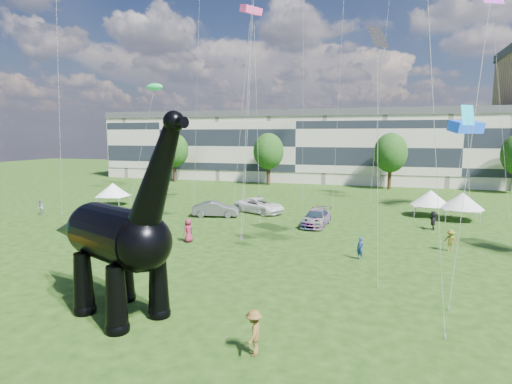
% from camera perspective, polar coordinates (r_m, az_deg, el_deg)
% --- Properties ---
extents(ground, '(220.00, 220.00, 0.00)m').
position_cam_1_polar(ground, '(21.29, -6.08, -16.32)').
color(ground, '#16330C').
rests_on(ground, ground).
extents(terrace_row, '(78.00, 11.00, 12.00)m').
position_cam_1_polar(terrace_row, '(81.42, 6.12, 5.76)').
color(terrace_row, beige).
rests_on(terrace_row, ground).
extents(tree_far_left, '(5.20, 5.20, 9.44)m').
position_cam_1_polar(tree_far_left, '(80.32, -10.86, 5.85)').
color(tree_far_left, '#382314').
rests_on(tree_far_left, ground).
extents(tree_mid_left, '(5.20, 5.20, 9.44)m').
position_cam_1_polar(tree_mid_left, '(73.58, 1.67, 5.83)').
color(tree_mid_left, '#382314').
rests_on(tree_mid_left, ground).
extents(tree_mid_right, '(5.20, 5.20, 9.44)m').
position_cam_1_polar(tree_mid_right, '(70.86, 17.52, 5.41)').
color(tree_mid_right, '#382314').
rests_on(tree_mid_right, ground).
extents(dinosaur_sculpture, '(11.73, 6.69, 9.94)m').
position_cam_1_polar(dinosaur_sculpture, '(21.75, -18.56, -5.72)').
color(dinosaur_sculpture, black).
rests_on(dinosaur_sculpture, ground).
extents(car_silver, '(3.69, 5.22, 1.65)m').
position_cam_1_polar(car_silver, '(47.18, -14.93, -2.13)').
color(car_silver, silver).
rests_on(car_silver, ground).
extents(car_grey, '(5.11, 2.77, 1.60)m').
position_cam_1_polar(car_grey, '(45.47, -5.38, -2.30)').
color(car_grey, slate).
rests_on(car_grey, ground).
extents(car_white, '(6.53, 4.93, 1.65)m').
position_cam_1_polar(car_white, '(47.39, 0.46, -1.83)').
color(car_white, white).
rests_on(car_white, ground).
extents(car_dark, '(2.49, 5.41, 1.53)m').
position_cam_1_polar(car_dark, '(41.15, 8.02, -3.45)').
color(car_dark, '#595960').
rests_on(car_dark, ground).
extents(gazebo_near, '(4.41, 4.41, 2.82)m').
position_cam_1_polar(gazebo_near, '(48.96, 22.25, -0.73)').
color(gazebo_near, white).
rests_on(gazebo_near, ground).
extents(gazebo_far, '(4.46, 4.46, 2.89)m').
position_cam_1_polar(gazebo_far, '(47.71, 25.81, -1.08)').
color(gazebo_far, silver).
rests_on(gazebo_far, ground).
extents(gazebo_left, '(4.46, 4.46, 2.76)m').
position_cam_1_polar(gazebo_left, '(55.18, -18.54, 0.29)').
color(gazebo_left, white).
rests_on(gazebo_left, ground).
extents(visitors, '(51.63, 39.69, 1.89)m').
position_cam_1_polar(visitors, '(35.90, 2.02, -4.84)').
color(visitors, '#673A83').
rests_on(visitors, ground).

